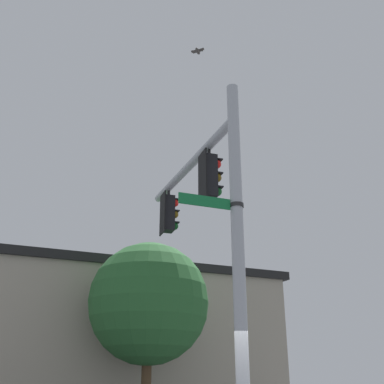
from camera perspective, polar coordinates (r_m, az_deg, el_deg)
The scene contains 8 objects.
signal_pole at distance 9.33m, azimuth 5.55°, elevation -7.80°, with size 0.25×0.25×7.74m, color #ADB2B7.
mast_arm at distance 12.57m, azimuth -0.35°, elevation 3.08°, with size 0.22×0.22×5.20m, color #ADB2B7.
traffic_light_nearest_pole at distance 11.17m, azimuth 2.19°, elevation 1.84°, with size 0.54×0.49×1.31m.
traffic_light_mid_inner at distance 13.68m, azimuth -2.75°, elevation -2.60°, with size 0.54×0.49×1.31m.
street_name_sign at distance 9.48m, azimuth 3.35°, elevation -1.36°, with size 0.29×1.39×0.22m.
bird_flying at distance 12.97m, azimuth 0.68°, elevation 16.47°, with size 0.28×0.33×0.09m.
storefront_building at distance 18.90m, azimuth -10.51°, elevation -17.72°, with size 7.73×13.31×5.56m.
tree_by_storefront at distance 14.82m, azimuth -5.19°, elevation -13.04°, with size 3.62×3.62×5.65m.
Camera 1 is at (8.31, -3.66, 1.69)m, focal length 44.71 mm.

